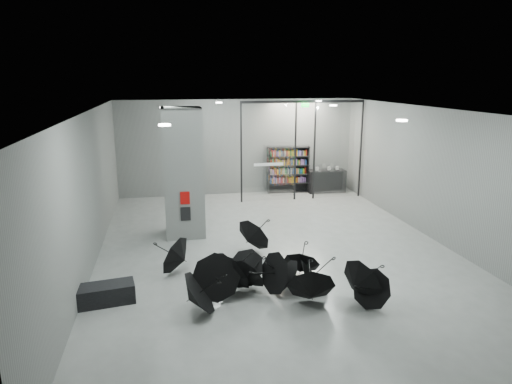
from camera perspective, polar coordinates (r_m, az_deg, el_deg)
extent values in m
plane|color=gray|center=(13.42, 2.52, -7.28)|extent=(14.00, 14.00, 0.00)
cube|color=gray|center=(12.54, 2.72, 10.02)|extent=(10.00, 14.00, 0.02)
cube|color=#595C59|center=(19.59, -2.27, 5.56)|extent=(10.00, 0.02, 4.00)
cube|color=#595C59|center=(6.61, 17.52, -12.38)|extent=(10.00, 0.02, 4.00)
cube|color=#595C59|center=(12.64, -19.98, 0.03)|extent=(0.02, 14.00, 4.00)
cube|color=#595C59|center=(14.82, 21.75, 1.84)|extent=(0.02, 14.00, 4.00)
cube|color=slate|center=(14.44, -8.99, 2.37)|extent=(1.20, 1.20, 4.00)
cube|color=#A50A07|center=(13.98, -8.78, -0.74)|extent=(0.28, 0.04, 0.38)
cube|color=black|center=(14.12, -8.71, -2.70)|extent=(0.30, 0.03, 0.42)
cube|color=#0CE533|center=(18.29, 6.10, 10.63)|extent=(0.30, 0.06, 0.15)
cube|color=silver|center=(18.32, 1.57, 4.98)|extent=(2.20, 0.02, 3.95)
cube|color=silver|center=(19.16, 10.09, 5.17)|extent=(2.00, 0.02, 3.95)
cube|color=black|center=(18.11, -1.84, 4.87)|extent=(0.06, 0.06, 4.00)
cube|color=black|center=(18.59, 4.89, 5.07)|extent=(0.06, 0.06, 4.00)
cube|color=black|center=(18.83, 7.24, 5.12)|extent=(0.06, 0.06, 4.00)
cube|color=black|center=(19.55, 12.84, 5.21)|extent=(0.06, 0.06, 4.00)
cube|color=black|center=(18.48, 5.93, 11.07)|extent=(5.00, 0.08, 0.10)
cube|color=black|center=(10.95, -18.36, -11.91)|extent=(1.40, 0.76, 0.43)
cube|color=black|center=(20.29, 8.69, 1.36)|extent=(1.63, 0.68, 0.97)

